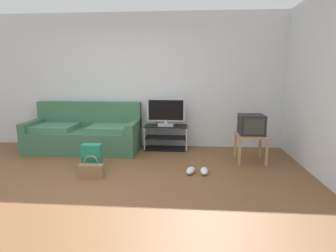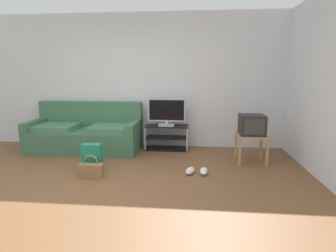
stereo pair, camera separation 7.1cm
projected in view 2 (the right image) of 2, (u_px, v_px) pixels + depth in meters
The scene contains 11 objects.
ground_plane at pixel (100, 192), 3.64m from camera, with size 9.00×9.80×0.02m, color brown.
wall_back at pixel (136, 81), 5.79m from camera, with size 9.00×0.10×2.70m, color silver.
wall_right at pixel (326, 85), 3.92m from camera, with size 0.10×3.60×2.70m, color silver.
couch at pixel (86, 133), 5.57m from camera, with size 2.14×0.93×0.93m.
tv_stand at pixel (167, 137), 5.61m from camera, with size 0.86×0.39×0.48m.
flat_tv at pixel (167, 112), 5.49m from camera, with size 0.74×0.22×0.54m.
side_table at pixel (251, 139), 4.77m from camera, with size 0.50×0.50×0.48m.
crt_tv at pixel (252, 125), 4.74m from camera, with size 0.41×0.41×0.34m.
backpack at pixel (92, 157), 4.46m from camera, with size 0.31×0.23×0.41m.
handbag at pixel (91, 170), 4.10m from camera, with size 0.36×0.12×0.34m.
sneakers_pair at pixel (197, 171), 4.26m from camera, with size 0.36×0.29×0.09m.
Camera 2 is at (1.22, -3.32, 1.51)m, focal length 29.90 mm.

